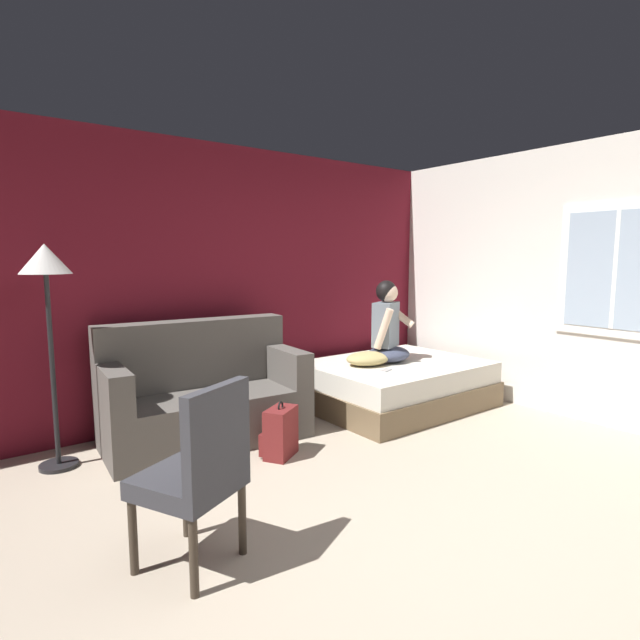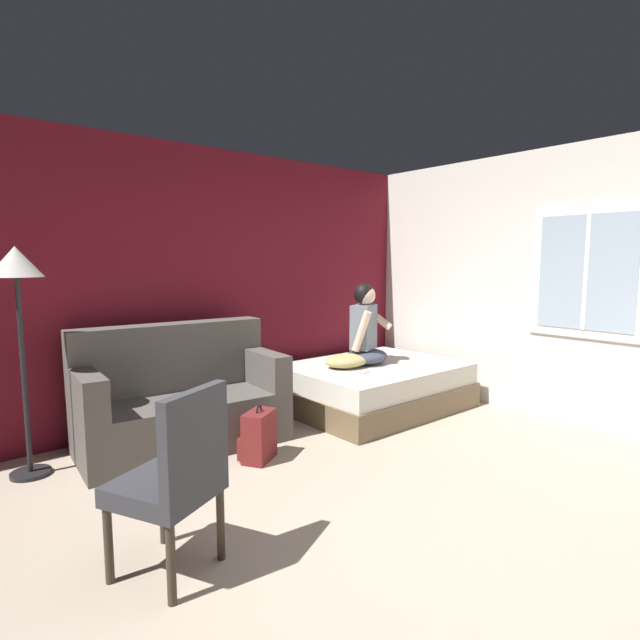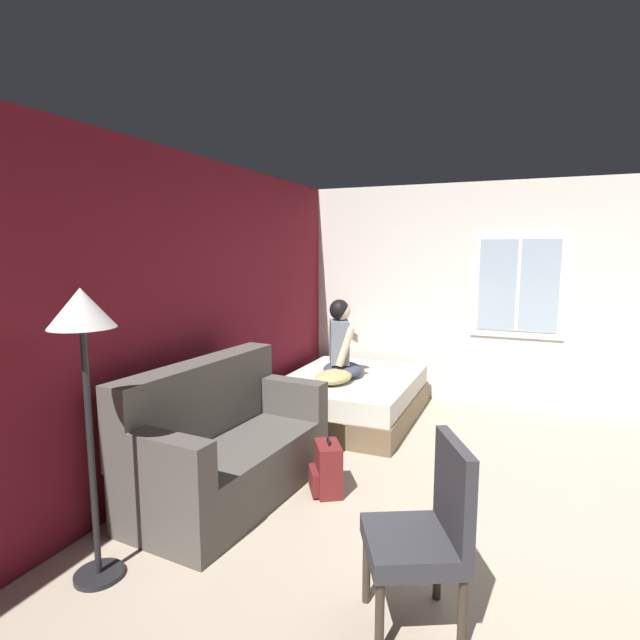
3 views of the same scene
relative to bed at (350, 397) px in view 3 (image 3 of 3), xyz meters
The scene contains 11 objects.
ground_plane 2.86m from the bed, 132.78° to the right, with size 40.00×40.00×0.00m, color tan.
wall_back_accent 2.42m from the bed, 154.25° to the left, with size 11.07×0.16×2.70m, color maroon.
wall_side_with_window 2.65m from the bed, 60.56° to the right, with size 0.19×7.30×2.70m.
bed is the anchor object (origin of this frame).
couch 2.11m from the bed, behind, with size 1.76×0.95×1.04m.
side_chair 3.21m from the bed, 153.98° to the right, with size 0.62×0.62×0.98m.
person_seated 0.61m from the bed, 108.73° to the left, with size 0.66×0.62×0.88m.
backpack 1.81m from the bed, 166.53° to the right, with size 0.35×0.34×0.46m.
throw_pillow 0.47m from the bed, 168.28° to the left, with size 0.48×0.36×0.14m, color tan.
cell_phone 0.51m from the bed, 148.74° to the right, with size 0.07×0.14×0.01m, color #B7B7BC.
floor_lamp 3.46m from the bed, behind, with size 0.36×0.36×1.70m.
Camera 3 is at (-3.26, 0.29, 1.90)m, focal length 28.00 mm.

